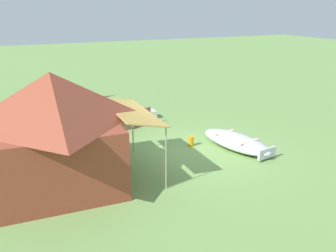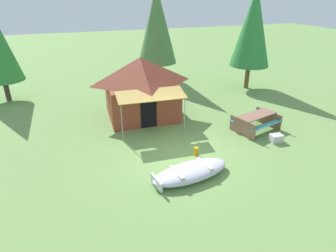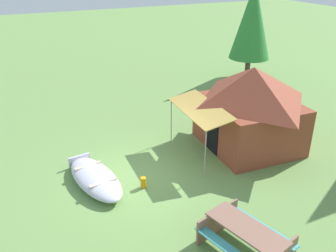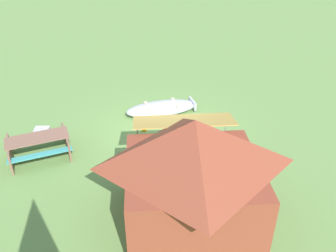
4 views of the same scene
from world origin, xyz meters
name	(u,v)px [view 2 (image 2 of 4)]	position (x,y,z in m)	size (l,w,h in m)	color
ground_plane	(179,155)	(0.00, 0.00, 0.00)	(80.00, 80.00, 0.00)	#6D944D
beached_rowboat	(190,172)	(-0.20, -1.56, 0.22)	(3.04, 1.61, 0.43)	silver
canvas_cabin_tent	(141,87)	(-0.36, 4.32, 1.57)	(3.73, 4.39, 3.03)	brown
picnic_table	(256,120)	(4.17, 0.96, 0.49)	(2.31, 1.93, 0.77)	#8B5F4E
cooler_box	(276,138)	(4.33, -0.36, 0.16)	(0.52, 0.38, 0.32)	silver
fuel_can	(196,151)	(0.60, -0.26, 0.17)	(0.18, 0.18, 0.35)	orange
pine_tree_back_right	(253,27)	(7.43, 6.70, 3.89)	(2.48, 2.48, 6.30)	brown
pine_tree_far_center	(157,25)	(2.35, 10.20, 3.83)	(2.64, 2.64, 6.35)	brown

